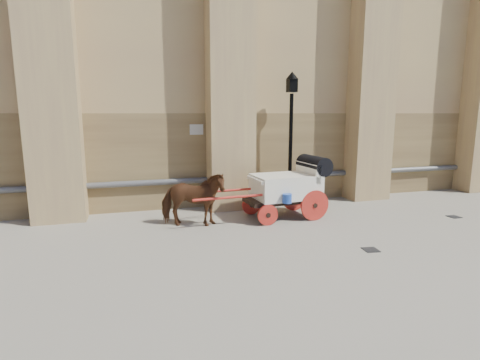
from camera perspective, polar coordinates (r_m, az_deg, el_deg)
name	(u,v)px	position (r m, az deg, el deg)	size (l,w,h in m)	color
ground	(310,241)	(9.21, 10.64, -9.05)	(90.00, 90.00, 0.00)	gray
horse	(193,199)	(10.06, -7.22, -2.96)	(0.79, 1.74, 1.47)	brown
carriage	(290,185)	(10.96, 7.59, -0.72)	(4.10, 1.51, 1.77)	black
street_lamp	(291,136)	(12.15, 7.74, 6.69)	(0.40, 0.40, 4.28)	black
drain_grate_near	(371,250)	(8.95, 19.30, -10.00)	(0.32, 0.32, 0.01)	black
drain_grate_far	(454,217)	(12.70, 29.82, -4.88)	(0.32, 0.32, 0.01)	black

